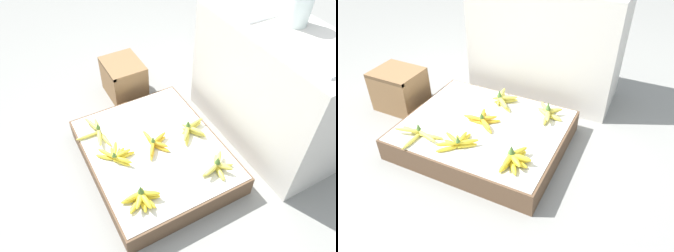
# 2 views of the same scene
# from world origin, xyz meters

# --- Properties ---
(ground_plane) EXTENTS (10.00, 10.00, 0.00)m
(ground_plane) POSITION_xyz_m (0.00, 0.00, 0.00)
(ground_plane) COLOR gray
(display_platform) EXTENTS (0.97, 0.80, 0.15)m
(display_platform) POSITION_xyz_m (0.00, 0.00, 0.07)
(display_platform) COLOR brown
(display_platform) RESTS_ON ground_plane
(back_vendor_table) EXTENTS (1.05, 0.47, 0.81)m
(back_vendor_table) POSITION_xyz_m (0.10, 0.77, 0.40)
(back_vendor_table) COLOR beige
(back_vendor_table) RESTS_ON ground_plane
(wooden_crate) EXTENTS (0.33, 0.27, 0.29)m
(wooden_crate) POSITION_xyz_m (-0.75, 0.11, 0.15)
(wooden_crate) COLOR olive
(wooden_crate) RESTS_ON ground_plane
(banana_bunch_front_left) EXTENTS (0.29, 0.19, 0.09)m
(banana_bunch_front_left) POSITION_xyz_m (-0.28, -0.27, 0.17)
(banana_bunch_front_left) COLOR #DBCC4C
(banana_bunch_front_left) RESTS_ON display_platform
(banana_bunch_front_midleft) EXTENTS (0.22, 0.23, 0.09)m
(banana_bunch_front_midleft) POSITION_xyz_m (-0.04, -0.23, 0.17)
(banana_bunch_front_midleft) COLOR yellow
(banana_bunch_front_midleft) RESTS_ON display_platform
(banana_bunch_front_midright) EXTENTS (0.15, 0.21, 0.11)m
(banana_bunch_front_midright) POSITION_xyz_m (0.31, -0.23, 0.18)
(banana_bunch_front_midright) COLOR yellow
(banana_bunch_front_midright) RESTS_ON display_platform
(banana_bunch_middle_midleft) EXTENTS (0.23, 0.19, 0.09)m
(banana_bunch_middle_midleft) POSITION_xyz_m (-0.01, 0.01, 0.17)
(banana_bunch_middle_midleft) COLOR gold
(banana_bunch_middle_midleft) RESTS_ON display_platform
(banana_bunch_back_midleft) EXTENTS (0.17, 0.22, 0.10)m
(banana_bunch_back_midleft) POSITION_xyz_m (-0.00, 0.27, 0.18)
(banana_bunch_back_midleft) COLOR #DBCC4C
(banana_bunch_back_midleft) RESTS_ON display_platform
(banana_bunch_back_midright) EXTENTS (0.19, 0.21, 0.11)m
(banana_bunch_back_midright) POSITION_xyz_m (0.32, 0.25, 0.18)
(banana_bunch_back_midright) COLOR #DBCC4C
(banana_bunch_back_midright) RESTS_ON display_platform
(glass_jar) EXTENTS (0.14, 0.14, 0.20)m
(glass_jar) POSITION_xyz_m (0.09, 0.84, 0.91)
(glass_jar) COLOR silver
(glass_jar) RESTS_ON back_vendor_table
(foam_tray_white) EXTENTS (0.24, 0.20, 0.02)m
(foam_tray_white) POSITION_xyz_m (-0.14, 0.72, 0.82)
(foam_tray_white) COLOR white
(foam_tray_white) RESTS_ON back_vendor_table
(foam_tray_dark) EXTENTS (0.27, 0.14, 0.02)m
(foam_tray_dark) POSITION_xyz_m (0.41, 0.69, 0.82)
(foam_tray_dark) COLOR white
(foam_tray_dark) RESTS_ON back_vendor_table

